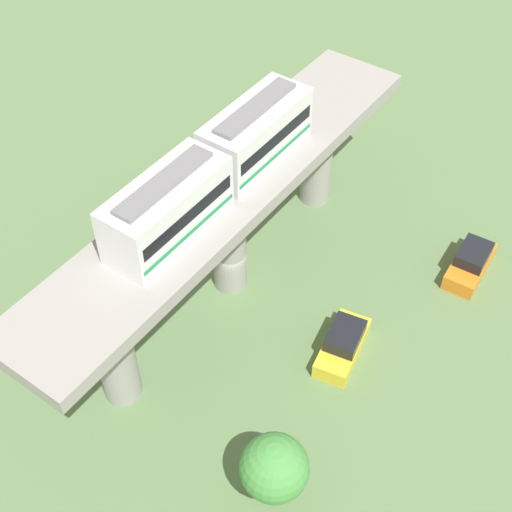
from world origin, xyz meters
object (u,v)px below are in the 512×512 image
Objects in this scene: parked_car_orange at (471,263)px; tree_near_viaduct at (274,468)px; parked_car_yellow at (343,344)px; train at (214,169)px.

parked_car_orange is 0.94× the size of tree_near_viaduct.
parked_car_yellow is 1.04× the size of parked_car_orange.
parked_car_yellow is at bearing 100.61° from tree_near_viaduct.
train is 16.90m from parked_car_orange.
parked_car_yellow is 9.89m from parked_car_orange.
parked_car_orange is (10.92, 9.80, -8.39)m from train.
tree_near_viaduct reaches higher than parked_car_yellow.
parked_car_yellow is 9.32m from tree_near_viaduct.
train reaches higher than parked_car_yellow.
train is 3.14× the size of parked_car_orange.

